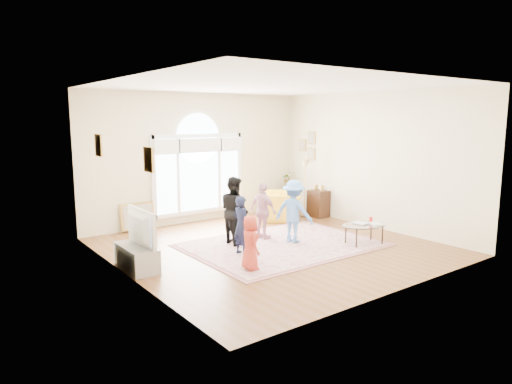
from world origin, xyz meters
TOP-DOWN VIEW (x-y plane):
  - ground at (0.00, 0.00)m, footprint 6.00×6.00m
  - room_shell at (0.01, 2.83)m, footprint 6.00×6.00m
  - area_rug at (0.24, -0.03)m, footprint 3.60×2.60m
  - rug_border at (0.24, -0.03)m, footprint 3.80×2.80m
  - tv_console at (-2.75, 0.30)m, footprint 0.45×1.00m
  - television at (-2.74, 0.30)m, footprint 0.17×1.10m
  - coffee_table at (1.64, -0.98)m, footprint 1.13×0.86m
  - armchair at (1.79, 1.86)m, footprint 1.42×1.43m
  - side_cabinet at (2.78, 1.54)m, footprint 0.40×0.50m
  - floor_lamp at (2.47, 1.73)m, footprint 0.29×0.29m
  - plant_pedestal at (2.70, 2.68)m, footprint 0.20×0.20m
  - potted_plant at (2.70, 2.68)m, footprint 0.44×0.40m
  - leaning_picture at (-1.67, 2.90)m, footprint 0.80×0.14m
  - child_red at (-1.20, -0.89)m, footprint 0.39×0.51m
  - child_navy at (-0.82, -0.09)m, footprint 0.31×0.44m
  - child_black at (-0.49, 0.64)m, footprint 0.55×0.70m
  - child_pink at (0.20, 0.57)m, footprint 0.40×0.75m
  - child_blue at (0.55, -0.01)m, footprint 0.76×0.96m

SIDE VIEW (x-z plane):
  - ground at x=0.00m, z-range 0.00..0.00m
  - leaning_picture at x=-1.67m, z-range -0.31..0.31m
  - rug_border at x=0.24m, z-range 0.00..0.01m
  - area_rug at x=0.24m, z-range 0.00..0.02m
  - tv_console at x=-2.75m, z-range 0.00..0.42m
  - side_cabinet at x=2.78m, z-range 0.00..0.70m
  - plant_pedestal at x=2.70m, z-range 0.00..0.70m
  - armchair at x=1.79m, z-range 0.00..0.70m
  - coffee_table at x=1.64m, z-range 0.13..0.67m
  - child_red at x=-1.20m, z-range 0.02..0.96m
  - child_navy at x=-0.82m, z-range 0.02..1.14m
  - child_pink at x=0.20m, z-range 0.02..1.24m
  - child_blue at x=0.55m, z-range 0.02..1.32m
  - child_black at x=-0.49m, z-range 0.02..1.41m
  - television at x=-2.74m, z-range 0.42..1.05m
  - potted_plant at x=2.70m, z-range 0.70..1.10m
  - floor_lamp at x=2.47m, z-range 0.53..2.04m
  - room_shell at x=0.01m, z-range -1.43..4.57m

